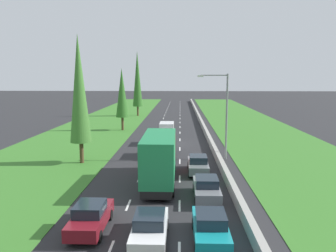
% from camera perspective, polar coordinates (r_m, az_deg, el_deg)
% --- Properties ---
extents(ground_plane, '(300.00, 300.00, 0.00)m').
position_cam_1_polar(ground_plane, '(61.14, 0.43, 0.25)').
color(ground_plane, '#28282B').
rests_on(ground_plane, ground).
extents(grass_verge_left, '(14.00, 140.00, 0.04)m').
position_cam_1_polar(grass_verge_left, '(62.79, -11.19, 0.32)').
color(grass_verge_left, '#387528').
rests_on(grass_verge_left, ground).
extents(grass_verge_right, '(14.00, 140.00, 0.04)m').
position_cam_1_polar(grass_verge_right, '(62.40, 13.72, 0.19)').
color(grass_verge_right, '#387528').
rests_on(grass_verge_right, ground).
extents(median_barrier, '(0.44, 120.00, 0.85)m').
position_cam_1_polar(median_barrier, '(61.19, 5.77, 0.61)').
color(median_barrier, '#9E9B93').
rests_on(median_barrier, ground).
extents(lane_markings, '(3.64, 116.00, 0.01)m').
position_cam_1_polar(lane_markings, '(61.14, 0.43, 0.25)').
color(lane_markings, white).
rests_on(lane_markings, ground).
extents(teal_sedan_right_lane, '(1.82, 4.50, 1.64)m').
position_cam_1_polar(teal_sedan_right_lane, '(18.45, 7.28, -16.80)').
color(teal_sedan_right_lane, teal).
rests_on(teal_sedan_right_lane, ground).
extents(grey_sedan_right_lane, '(1.82, 4.50, 1.64)m').
position_cam_1_polar(grey_sedan_right_lane, '(24.24, 6.62, -10.52)').
color(grey_sedan_right_lane, slate).
rests_on(grey_sedan_right_lane, ground).
extents(white_sedan_centre_lane, '(1.82, 4.50, 1.64)m').
position_cam_1_polar(white_sedan_centre_lane, '(18.26, -3.12, -17.01)').
color(white_sedan_centre_lane, white).
rests_on(white_sedan_centre_lane, ground).
extents(green_box_truck_centre_lane, '(2.46, 9.40, 4.18)m').
position_cam_1_polar(green_box_truck_centre_lane, '(27.06, -1.41, -5.43)').
color(green_box_truck_centre_lane, black).
rests_on(green_box_truck_centre_lane, ground).
extents(maroon_sedan_left_lane, '(1.82, 4.50, 1.64)m').
position_cam_1_polar(maroon_sedan_left_lane, '(19.99, -13.14, -14.91)').
color(maroon_sedan_left_lane, maroon).
rests_on(maroon_sedan_left_lane, ground).
extents(grey_sedan_right_lane_fourth, '(1.82, 4.50, 1.64)m').
position_cam_1_polar(grey_sedan_right_lane_fourth, '(30.44, 5.16, -6.56)').
color(grey_sedan_right_lane_fourth, slate).
rests_on(grey_sedan_right_lane_fourth, ground).
extents(grey_van_centre_lane, '(1.96, 4.90, 2.82)m').
position_cam_1_polar(grey_van_centre_lane, '(36.80, -0.41, -2.97)').
color(grey_van_centre_lane, slate).
rests_on(grey_van_centre_lane, ground).
extents(white_van_centre_lane, '(1.96, 4.90, 2.82)m').
position_cam_1_polar(white_van_centre_lane, '(43.36, -0.21, -1.24)').
color(white_van_centre_lane, white).
rests_on(white_van_centre_lane, ground).
extents(poplar_tree_second, '(2.12, 2.12, 12.84)m').
position_cam_1_polar(poplar_tree_second, '(34.00, -14.99, 6.12)').
color(poplar_tree_second, '#4C3823').
rests_on(poplar_tree_second, ground).
extents(poplar_tree_third, '(2.05, 2.05, 10.10)m').
position_cam_1_polar(poplar_tree_third, '(54.45, -7.91, 5.62)').
color(poplar_tree_third, '#4C3823').
rests_on(poplar_tree_third, ground).
extents(poplar_tree_fourth, '(2.16, 2.16, 14.38)m').
position_cam_1_polar(poplar_tree_fourth, '(74.69, -5.27, 8.03)').
color(poplar_tree_fourth, '#4C3823').
rests_on(poplar_tree_fourth, ground).
extents(street_light_mast, '(3.20, 0.28, 9.00)m').
position_cam_1_polar(street_light_mast, '(35.18, 9.50, 2.70)').
color(street_light_mast, gray).
rests_on(street_light_mast, ground).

